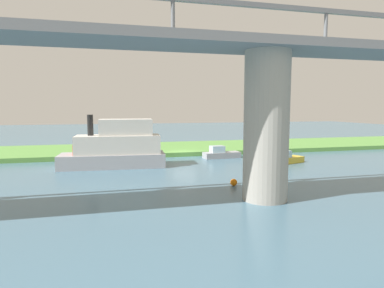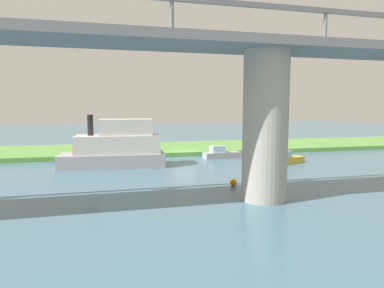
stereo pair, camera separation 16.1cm
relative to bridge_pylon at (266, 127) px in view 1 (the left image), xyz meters
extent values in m
plane|color=#476B7F|center=(0.64, -18.48, -4.44)|extent=(160.00, 160.00, 0.00)
cube|color=#5B9342|center=(0.64, -24.48, -4.19)|extent=(80.00, 12.00, 0.50)
cylinder|color=#9E998E|center=(0.00, 0.00, 0.00)|extent=(2.68, 2.68, 8.88)
cube|color=slate|center=(0.00, 0.00, 4.69)|extent=(73.03, 4.00, 0.50)
cube|color=slate|center=(0.00, -2.00, 7.54)|extent=(73.03, 0.30, 0.30)
cylinder|color=slate|center=(-5.22, -2.00, 6.24)|extent=(0.24, 0.24, 2.60)
cylinder|color=slate|center=(5.22, -2.00, 6.24)|extent=(0.24, 0.24, 2.60)
cylinder|color=#2D334C|center=(5.91, -21.59, -3.66)|extent=(0.29, 0.29, 0.55)
cylinder|color=red|center=(5.91, -21.59, -3.09)|extent=(0.37, 0.37, 0.60)
sphere|color=tan|center=(5.91, -21.59, -2.67)|extent=(0.24, 0.24, 0.24)
cylinder|color=brown|center=(7.70, -20.18, -3.49)|extent=(0.20, 0.20, 0.89)
cube|color=#99999E|center=(8.69, -13.80, -3.80)|extent=(9.84, 3.89, 1.28)
cube|color=beige|center=(8.16, -13.76, -2.30)|extent=(7.89, 3.43, 1.71)
cube|color=beige|center=(7.41, -13.71, -0.69)|extent=(4.98, 2.78, 1.50)
cylinder|color=black|center=(10.62, -13.94, -0.48)|extent=(0.54, 0.54, 1.93)
cube|color=#D84C2D|center=(11.26, -13.98, -2.67)|extent=(1.85, 2.04, 0.96)
cube|color=gold|center=(-8.25, -11.63, -4.13)|extent=(4.17, 2.65, 0.61)
cube|color=silver|center=(-7.75, -11.46, -3.48)|extent=(1.71, 1.53, 0.70)
cube|color=#99999E|center=(-3.16, -16.63, -4.12)|extent=(4.17, 1.71, 0.64)
cube|color=silver|center=(-2.62, -16.60, -3.44)|extent=(1.54, 1.25, 0.73)
sphere|color=orange|center=(0.49, -3.83, -4.19)|extent=(0.50, 0.50, 0.50)
camera|label=1|loc=(9.25, 18.09, 1.15)|focal=31.25mm
camera|label=2|loc=(9.10, 18.13, 1.15)|focal=31.25mm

